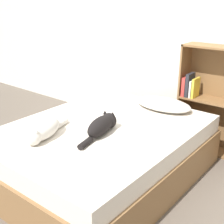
{
  "coord_description": "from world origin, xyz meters",
  "views": [
    {
      "loc": [
        1.7,
        -1.97,
        1.64
      ],
      "look_at": [
        0.0,
        0.15,
        0.61
      ],
      "focal_mm": 50.0,
      "sensor_mm": 36.0,
      "label": 1
    }
  ],
  "objects_px": {
    "bookshelf": "(220,100)",
    "cat_light": "(44,130)",
    "pillow": "(163,104)",
    "bed": "(102,152)",
    "cat_dark": "(102,125)"
  },
  "relations": [
    {
      "from": "cat_dark",
      "to": "bookshelf",
      "type": "xyz_separation_m",
      "value": [
        0.54,
        1.3,
        0.0
      ]
    },
    {
      "from": "cat_light",
      "to": "cat_dark",
      "type": "relative_size",
      "value": 1.01
    },
    {
      "from": "bed",
      "to": "pillow",
      "type": "xyz_separation_m",
      "value": [
        0.19,
        0.76,
        0.31
      ]
    },
    {
      "from": "pillow",
      "to": "bookshelf",
      "type": "relative_size",
      "value": 0.54
    },
    {
      "from": "bookshelf",
      "to": "cat_light",
      "type": "bearing_deg",
      "value": -116.83
    },
    {
      "from": "cat_dark",
      "to": "bookshelf",
      "type": "relative_size",
      "value": 0.48
    },
    {
      "from": "cat_light",
      "to": "cat_dark",
      "type": "bearing_deg",
      "value": 124.23
    },
    {
      "from": "pillow",
      "to": "cat_dark",
      "type": "distance_m",
      "value": 0.87
    },
    {
      "from": "pillow",
      "to": "bookshelf",
      "type": "bearing_deg",
      "value": 44.65
    },
    {
      "from": "cat_light",
      "to": "pillow",
      "type": "bearing_deg",
      "value": 145.44
    },
    {
      "from": "pillow",
      "to": "cat_dark",
      "type": "xyz_separation_m",
      "value": [
        -0.1,
        -0.87,
        0.02
      ]
    },
    {
      "from": "bed",
      "to": "cat_dark",
      "type": "height_order",
      "value": "cat_dark"
    },
    {
      "from": "pillow",
      "to": "cat_light",
      "type": "relative_size",
      "value": 1.12
    },
    {
      "from": "bed",
      "to": "cat_light",
      "type": "xyz_separation_m",
      "value": [
        -0.22,
        -0.48,
        0.33
      ]
    },
    {
      "from": "pillow",
      "to": "cat_dark",
      "type": "bearing_deg",
      "value": -96.35
    }
  ]
}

